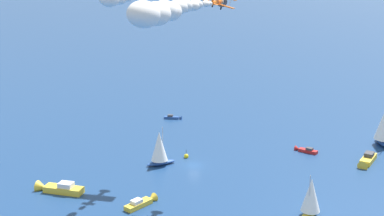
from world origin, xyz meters
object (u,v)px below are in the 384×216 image
Objects in this scene: sailboat_trailing at (159,148)px; motorboat_outer_ring_a at (305,150)px; motorboat_near_centre at (367,160)px; motorboat_outer_ring_b at (142,202)px; motorboat_far_stbd at (57,188)px; motorboat_offshore at (174,117)px; sailboat_inshore at (311,197)px; marker_buoy at (186,156)px; biplane_wingman at (217,2)px.

sailboat_trailing is 36.22m from motorboat_outer_ring_a.
motorboat_outer_ring_b is (-45.88, -28.70, -0.15)m from motorboat_near_centre.
motorboat_far_stbd is 1.77× the size of motorboat_outer_ring_a.
sailboat_inshore is at bearing -58.77° from motorboat_offshore.
motorboat_offshore is at bearing 76.12° from motorboat_far_stbd.
motorboat_outer_ring_b is at bearing -147.97° from motorboat_near_centre.
sailboat_inshore is 38.08m from sailboat_trailing.
motorboat_far_stbd is at bearing -134.39° from marker_buoy.
biplane_wingman reaches higher than motorboat_near_centre.
motorboat_outer_ring_b is (1.00, -20.80, -3.48)m from sailboat_trailing.
marker_buoy is at bearing 80.84° from motorboat_outer_ring_b.
motorboat_far_stbd is 1.88× the size of motorboat_offshore.
marker_buoy is at bearing -176.69° from motorboat_near_centre.
sailboat_inshore reaches higher than motorboat_offshore.
marker_buoy is at bearing -74.67° from motorboat_offshore.
motorboat_far_stbd is 1.24× the size of sailboat_inshore.
motorboat_far_stbd is at bearing 176.02° from sailboat_inshore.
motorboat_far_stbd is 56.72m from motorboat_offshore.
motorboat_near_centre is 47.66m from sailboat_trailing.
motorboat_outer_ring_b is 3.34× the size of marker_buoy.
sailboat_trailing is at bearing 146.85° from sailboat_inshore.
motorboat_outer_ring_a reaches higher than motorboat_offshore.
motorboat_offshore is 0.76× the size of motorboat_outer_ring_b.
marker_buoy is (-26.63, 26.32, -3.31)m from sailboat_inshore.
motorboat_near_centre is at bearing 32.03° from motorboat_outer_ring_b.
motorboat_offshore is 58.63m from motorboat_outer_ring_b.
motorboat_far_stbd is 18.50m from motorboat_outer_ring_b.
motorboat_offshore is 33.34m from marker_buoy.
sailboat_trailing is (-31.88, 20.82, 0.34)m from sailboat_inshore.
motorboat_far_stbd is 4.80× the size of marker_buoy.
motorboat_offshore is at bearing 95.42° from sailboat_trailing.
motorboat_outer_ring_b is 41.16m from biplane_wingman.
biplane_wingman reaches higher than motorboat_outer_ring_a.
sailboat_inshore is 1.43× the size of motorboat_outer_ring_a.
marker_buoy is 39.14m from biplane_wingman.
biplane_wingman is (30.45, 11.45, 36.17)m from motorboat_far_stbd.
sailboat_inshore is 1.51× the size of motorboat_offshore.
sailboat_trailing reaches higher than motorboat_outer_ring_b.
motorboat_outer_ring_a is at bearing 87.58° from sailboat_inshore.
motorboat_outer_ring_b is at bearing -99.16° from marker_buoy.
marker_buoy is 0.28× the size of biplane_wingman.
motorboat_outer_ring_b is (4.58, -58.45, 0.14)m from motorboat_offshore.
motorboat_near_centre is 32.54m from sailboat_inshore.
sailboat_inshore is at bearing -117.58° from motorboat_near_centre.
marker_buoy reaches higher than motorboat_outer_ring_b.
motorboat_outer_ring_b is 0.93× the size of biplane_wingman.
motorboat_outer_ring_a is (50.52, 31.11, -0.33)m from motorboat_far_stbd.
motorboat_outer_ring_b is at bearing -10.55° from motorboat_far_stbd.
motorboat_offshore is at bearing 147.02° from motorboat_outer_ring_a.
biplane_wingman reaches higher than motorboat_offshore.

